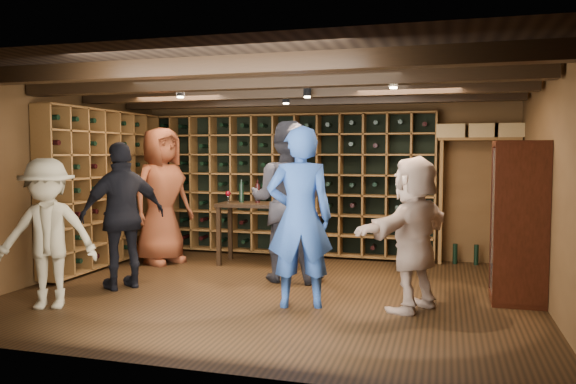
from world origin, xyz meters
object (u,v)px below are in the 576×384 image
(man_grey_suit, at_px, (287,201))
(guest_khaki, at_px, (47,234))
(guest_woman_black, at_px, (123,216))
(man_blue_shirt, at_px, (300,217))
(guest_red_floral, at_px, (162,196))
(tasting_table, at_px, (260,210))
(display_cabinet, at_px, (518,226))
(guest_beige, at_px, (414,233))

(man_grey_suit, bearing_deg, guest_khaki, 44.02)
(guest_woman_black, distance_m, guest_khaki, 1.03)
(man_blue_shirt, height_order, guest_red_floral, guest_red_floral)
(guest_khaki, height_order, tasting_table, guest_khaki)
(man_grey_suit, distance_m, tasting_table, 1.15)
(display_cabinet, height_order, guest_red_floral, guest_red_floral)
(man_blue_shirt, distance_m, tasting_table, 2.38)
(man_blue_shirt, height_order, tasting_table, man_blue_shirt)
(guest_red_floral, bearing_deg, tasting_table, -54.02)
(display_cabinet, xyz_separation_m, tasting_table, (-3.41, 1.31, -0.06))
(display_cabinet, relative_size, man_grey_suit, 0.85)
(guest_beige, height_order, tasting_table, guest_beige)
(man_blue_shirt, distance_m, guest_beige, 1.20)
(guest_red_floral, bearing_deg, display_cabinet, -78.19)
(guest_beige, bearing_deg, man_blue_shirt, -50.42)
(guest_beige, bearing_deg, display_cabinet, 147.02)
(guest_red_floral, distance_m, guest_beige, 4.07)
(man_grey_suit, xyz_separation_m, guest_khaki, (-2.08, -1.94, -0.23))
(display_cabinet, xyz_separation_m, guest_red_floral, (-4.84, 1.00, 0.16))
(man_grey_suit, distance_m, guest_red_floral, 2.18)
(tasting_table, bearing_deg, guest_khaki, -118.65)
(tasting_table, bearing_deg, display_cabinet, -23.35)
(man_grey_suit, xyz_separation_m, guest_woman_black, (-1.79, -0.96, -0.13))
(man_grey_suit, distance_m, guest_woman_black, 2.03)
(display_cabinet, distance_m, guest_red_floral, 4.94)
(guest_woman_black, bearing_deg, guest_beige, 126.92)
(guest_beige, bearing_deg, guest_woman_black, -60.40)
(guest_woman_black, bearing_deg, display_cabinet, 133.98)
(display_cabinet, bearing_deg, guest_khaki, -162.40)
(display_cabinet, xyz_separation_m, guest_woman_black, (-4.53, -0.55, 0.04))
(man_grey_suit, xyz_separation_m, guest_red_floral, (-2.10, 0.58, -0.01))
(man_grey_suit, bearing_deg, guest_beige, 150.64)
(man_blue_shirt, bearing_deg, guest_khaki, -0.06)
(man_blue_shirt, distance_m, guest_red_floral, 3.12)
(display_cabinet, bearing_deg, guest_red_floral, 168.36)
(display_cabinet, xyz_separation_m, man_blue_shirt, (-2.26, -0.76, 0.11))
(guest_woman_black, height_order, guest_khaki, guest_woman_black)
(guest_red_floral, bearing_deg, guest_beige, -89.01)
(man_grey_suit, height_order, guest_beige, man_grey_suit)
(display_cabinet, relative_size, tasting_table, 1.42)
(display_cabinet, height_order, man_blue_shirt, man_blue_shirt)
(guest_khaki, height_order, guest_beige, guest_beige)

